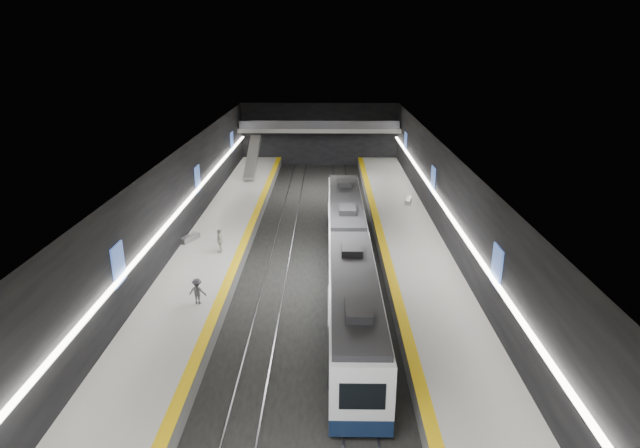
{
  "coord_description": "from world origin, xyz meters",
  "views": [
    {
      "loc": [
        1.09,
        -33.66,
        15.77
      ],
      "look_at": [
        0.5,
        5.2,
        2.2
      ],
      "focal_mm": 30.0,
      "sensor_mm": 36.0,
      "label": 1
    }
  ],
  "objects_px": {
    "bench_left_far": "(190,238)",
    "bench_right_far": "(408,201)",
    "train": "(349,255)",
    "passenger_left_a": "(220,241)",
    "passenger_left_b": "(197,292)",
    "escalator": "(252,158)"
  },
  "relations": [
    {
      "from": "bench_left_far",
      "to": "bench_right_far",
      "type": "bearing_deg",
      "value": 53.81
    },
    {
      "from": "train",
      "to": "passenger_left_a",
      "type": "relative_size",
      "value": 16.59
    },
    {
      "from": "train",
      "to": "passenger_left_a",
      "type": "height_order",
      "value": "train"
    },
    {
      "from": "bench_left_far",
      "to": "passenger_left_b",
      "type": "bearing_deg",
      "value": -49.13
    },
    {
      "from": "passenger_left_a",
      "to": "passenger_left_b",
      "type": "bearing_deg",
      "value": -1.12
    },
    {
      "from": "passenger_left_a",
      "to": "passenger_left_b",
      "type": "height_order",
      "value": "passenger_left_a"
    },
    {
      "from": "passenger_left_a",
      "to": "passenger_left_b",
      "type": "xyz_separation_m",
      "value": [
        0.22,
        -7.92,
        -0.11
      ]
    },
    {
      "from": "escalator",
      "to": "train",
      "type": "bearing_deg",
      "value": -69.62
    },
    {
      "from": "train",
      "to": "bench_left_far",
      "type": "bearing_deg",
      "value": 155.53
    },
    {
      "from": "escalator",
      "to": "bench_right_far",
      "type": "xyz_separation_m",
      "value": [
        16.22,
        -11.21,
        -1.68
      ]
    },
    {
      "from": "train",
      "to": "bench_right_far",
      "type": "distance_m",
      "value": 16.93
    },
    {
      "from": "bench_right_far",
      "to": "passenger_left_a",
      "type": "relative_size",
      "value": 0.98
    },
    {
      "from": "escalator",
      "to": "bench_left_far",
      "type": "distance_m",
      "value": 21.62
    },
    {
      "from": "train",
      "to": "bench_right_far",
      "type": "xyz_separation_m",
      "value": [
        6.22,
        15.71,
        -0.98
      ]
    },
    {
      "from": "train",
      "to": "passenger_left_b",
      "type": "height_order",
      "value": "train"
    },
    {
      "from": "escalator",
      "to": "passenger_left_a",
      "type": "height_order",
      "value": "escalator"
    },
    {
      "from": "bench_right_far",
      "to": "passenger_left_b",
      "type": "bearing_deg",
      "value": -112.3
    },
    {
      "from": "passenger_left_a",
      "to": "escalator",
      "type": "bearing_deg",
      "value": 179.25
    },
    {
      "from": "train",
      "to": "passenger_left_a",
      "type": "bearing_deg",
      "value": 161.14
    },
    {
      "from": "passenger_left_a",
      "to": "train",
      "type": "bearing_deg",
      "value": 68.46
    },
    {
      "from": "bench_left_far",
      "to": "passenger_left_a",
      "type": "xyz_separation_m",
      "value": [
        2.8,
        -2.32,
        0.68
      ]
    },
    {
      "from": "train",
      "to": "escalator",
      "type": "relative_size",
      "value": 3.76
    }
  ]
}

